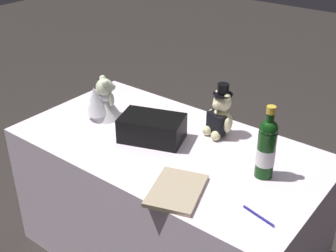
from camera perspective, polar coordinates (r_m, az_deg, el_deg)
name	(u,v)px	position (r m, az deg, el deg)	size (l,w,h in m)	color
reception_table	(168,203)	(2.40, 0.00, -9.89)	(1.54, 0.83, 0.74)	white
teddy_bear_groom	(220,116)	(2.23, 6.73, 1.28)	(0.16, 0.15, 0.28)	beige
teddy_bear_bride	(103,101)	(2.42, -8.42, 3.21)	(0.21, 0.23, 0.23)	white
champagne_bottle	(266,148)	(1.93, 12.58, -2.76)	(0.08, 0.08, 0.34)	#0F3A10
signing_pen	(260,217)	(1.77, 11.73, -11.37)	(0.16, 0.04, 0.01)	navy
gift_case_black	(152,128)	(2.20, -2.07, -0.28)	(0.36, 0.29, 0.13)	black
guestbook	(177,190)	(1.86, 1.12, -8.30)	(0.20, 0.28, 0.02)	tan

